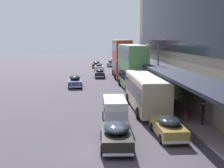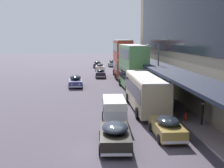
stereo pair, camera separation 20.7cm
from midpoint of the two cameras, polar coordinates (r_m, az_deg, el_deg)
The scene contains 15 objects.
ground at distance 19.07m, azimuth -0.11°, elevation -12.20°, with size 240.00×240.00×0.00m, color #49414D.
transit_bus_kerbside_front at distance 29.33m, azimuth 5.97°, elevation -1.19°, with size 2.77×10.45×3.26m.
transit_bus_kerbside_rear at distance 53.96m, azimuth 1.62°, elevation 4.89°, with size 2.82×10.96×6.50m.
transit_bus_kerbside_far at distance 41.24m, azimuth 3.54°, elevation 3.41°, with size 2.97×9.88×5.90m.
sedan_second_mid at distance 65.24m, azimuth -2.50°, elevation 3.08°, with size 1.98×4.37×1.56m.
sedan_trailing_mid at distance 19.47m, azimuth 0.49°, elevation -9.27°, with size 2.09×4.73×1.64m.
sedan_trailing_near at distance 43.76m, azimuth -6.92°, elevation 0.49°, with size 2.13×4.76×1.62m.
sedan_lead_mid at distance 54.45m, azimuth -2.36°, elevation 2.02°, with size 1.85×4.86×1.50m.
sedan_far_back at distance 75.67m, azimuth -0.26°, elevation 3.82°, with size 1.97×4.72×1.64m.
sedan_oncoming_front at distance 72.98m, azimuth -2.95°, elevation 3.61°, with size 2.05×4.69×1.53m.
sedan_oncoming_rear at distance 21.74m, azimuth 9.97°, elevation -7.68°, with size 1.86×4.58×1.49m.
vw_van at distance 25.07m, azimuth 0.23°, elevation -4.57°, with size 1.97×4.58×1.96m.
pedestrian_at_kerb at distance 24.88m, azimuth 16.04°, elevation -4.81°, with size 0.36×0.59×1.86m.
street_lamp at distance 35.45m, azimuth 7.95°, elevation 3.40°, with size 1.50×0.28×6.02m.
fire_hydrant at distance 25.86m, azimuth 13.17°, elevation -5.77°, with size 0.20×0.40×0.70m.
Camera 1 is at (-1.37, -17.82, 6.67)m, focal length 50.00 mm.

